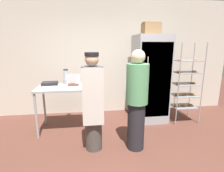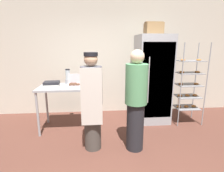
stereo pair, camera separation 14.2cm
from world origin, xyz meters
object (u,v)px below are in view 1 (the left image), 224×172
(refrigerator, at_px, (150,79))
(person_customer, at_px, (137,101))
(blender_pitcher, at_px, (66,77))
(person_baker, at_px, (93,101))
(donut_box, at_px, (73,85))
(cardboard_storage_box, at_px, (151,29))
(binder_stack, at_px, (50,85))
(baking_rack, at_px, (185,84))

(refrigerator, height_order, person_customer, refrigerator)
(refrigerator, height_order, blender_pitcher, refrigerator)
(blender_pitcher, bearing_deg, person_baker, -63.20)
(person_customer, bearing_deg, refrigerator, 61.81)
(donut_box, height_order, cardboard_storage_box, cardboard_storage_box)
(cardboard_storage_box, bearing_deg, blender_pitcher, -175.63)
(donut_box, bearing_deg, blender_pitcher, 116.28)
(donut_box, bearing_deg, person_customer, -35.95)
(person_baker, bearing_deg, blender_pitcher, 116.80)
(cardboard_storage_box, bearing_deg, person_customer, -116.54)
(refrigerator, distance_m, blender_pitcher, 1.87)
(binder_stack, bearing_deg, blender_pitcher, 43.53)
(donut_box, relative_size, person_baker, 0.17)
(person_baker, xyz_separation_m, person_customer, (0.70, -0.07, 0.01))
(binder_stack, distance_m, cardboard_storage_box, 2.45)
(cardboard_storage_box, distance_m, person_customer, 1.87)
(blender_pitcher, xyz_separation_m, binder_stack, (-0.28, -0.27, -0.09))
(refrigerator, relative_size, donut_box, 7.21)
(baking_rack, xyz_separation_m, binder_stack, (-2.90, -0.10, 0.10))
(refrigerator, distance_m, baking_rack, 0.79)
(refrigerator, xyz_separation_m, baking_rack, (0.76, -0.21, -0.11))
(baking_rack, xyz_separation_m, person_customer, (-1.39, -0.97, -0.02))
(person_baker, bearing_deg, binder_stack, 135.81)
(cardboard_storage_box, xyz_separation_m, person_baker, (-1.33, -1.20, -1.23))
(person_baker, relative_size, person_customer, 0.97)
(baking_rack, bearing_deg, cardboard_storage_box, 157.98)
(binder_stack, relative_size, person_customer, 0.19)
(refrigerator, xyz_separation_m, binder_stack, (-2.14, -0.31, -0.01))
(binder_stack, bearing_deg, refrigerator, 8.33)
(refrigerator, distance_m, cardboard_storage_box, 1.10)
(donut_box, height_order, binder_stack, donut_box)
(binder_stack, xyz_separation_m, person_customer, (1.51, -0.86, -0.12))
(cardboard_storage_box, height_order, person_baker, cardboard_storage_box)
(blender_pitcher, bearing_deg, binder_stack, -136.47)
(person_customer, bearing_deg, baking_rack, 34.84)
(refrigerator, relative_size, cardboard_storage_box, 5.12)
(refrigerator, xyz_separation_m, cardboard_storage_box, (0.00, 0.09, 1.10))
(refrigerator, height_order, cardboard_storage_box, cardboard_storage_box)
(person_customer, bearing_deg, binder_stack, 150.38)
(blender_pitcher, distance_m, cardboard_storage_box, 2.13)
(cardboard_storage_box, xyz_separation_m, person_customer, (-0.63, -1.27, -1.22))
(refrigerator, height_order, person_baker, refrigerator)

